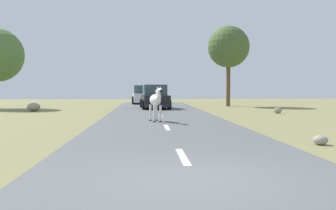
% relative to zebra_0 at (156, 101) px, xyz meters
% --- Properties ---
extents(ground_plane, '(90.00, 90.00, 0.00)m').
position_rel_zebra_0_xyz_m(ground_plane, '(0.38, -10.52, -1.00)').
color(ground_plane, olive).
extents(road, '(6.00, 64.00, 0.05)m').
position_rel_zebra_0_xyz_m(road, '(0.35, -10.52, -0.97)').
color(road, '#56595B').
rests_on(road, ground_plane).
extents(lane_markings, '(0.16, 56.00, 0.01)m').
position_rel_zebra_0_xyz_m(lane_markings, '(0.35, -11.52, -0.94)').
color(lane_markings, silver).
rests_on(lane_markings, road).
extents(zebra_0, '(0.68, 1.66, 1.58)m').
position_rel_zebra_0_xyz_m(zebra_0, '(0.00, 0.00, 0.00)').
color(zebra_0, silver).
rests_on(zebra_0, road).
extents(car_0, '(2.20, 4.43, 1.74)m').
position_rel_zebra_0_xyz_m(car_0, '(-0.72, 18.59, -0.15)').
color(car_0, silver).
rests_on(car_0, road).
extents(car_1, '(2.25, 4.45, 1.74)m').
position_rel_zebra_0_xyz_m(car_1, '(0.23, 10.60, -0.15)').
color(car_1, black).
rests_on(car_1, road).
extents(tree_1, '(3.49, 3.49, 6.76)m').
position_rel_zebra_0_xyz_m(tree_1, '(6.54, 14.34, 3.99)').
color(tree_1, brown).
rests_on(tree_1, ground_plane).
extents(rock_1, '(0.48, 0.36, 0.36)m').
position_rel_zebra_0_xyz_m(rock_1, '(7.63, 5.53, -0.82)').
color(rock_1, gray).
rests_on(rock_1, ground_plane).
extents(rock_2, '(0.85, 0.93, 0.56)m').
position_rel_zebra_0_xyz_m(rock_2, '(-7.92, 8.59, -0.72)').
color(rock_2, gray).
rests_on(rock_2, ground_plane).
extents(rock_4, '(0.40, 0.39, 0.27)m').
position_rel_zebra_0_xyz_m(rock_4, '(4.34, -6.77, -0.86)').
color(rock_4, gray).
rests_on(rock_4, ground_plane).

